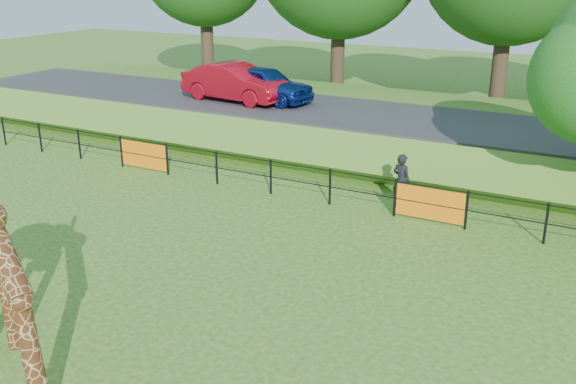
% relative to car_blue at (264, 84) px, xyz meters
% --- Properties ---
extents(ground, '(90.00, 90.00, 0.00)m').
position_rel_car_blue_xyz_m(ground, '(5.77, -14.10, -2.14)').
color(ground, '#326018').
rests_on(ground, ground).
extents(perimeter_fence, '(28.07, 0.10, 1.10)m').
position_rel_car_blue_xyz_m(perimeter_fence, '(5.77, -6.10, -1.59)').
color(perimeter_fence, black).
rests_on(perimeter_fence, ground).
extents(embankment, '(40.00, 9.00, 1.30)m').
position_rel_car_blue_xyz_m(embankment, '(5.77, 1.40, -1.49)').
color(embankment, '#326018').
rests_on(embankment, ground).
extents(road, '(40.00, 5.00, 0.12)m').
position_rel_car_blue_xyz_m(road, '(5.77, -0.10, -0.78)').
color(road, '#323235').
rests_on(road, embankment).
extents(car_blue, '(4.40, 2.15, 1.45)m').
position_rel_car_blue_xyz_m(car_blue, '(0.00, 0.00, 0.00)').
color(car_blue, navy).
rests_on(car_blue, road).
extents(car_red, '(4.77, 2.12, 1.52)m').
position_rel_car_blue_xyz_m(car_red, '(-1.07, -0.44, 0.04)').
color(car_red, red).
rests_on(car_red, road).
extents(visitor, '(0.68, 0.54, 1.63)m').
position_rel_car_blue_xyz_m(visitor, '(7.69, -5.34, -1.33)').
color(visitor, black).
rests_on(visitor, ground).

